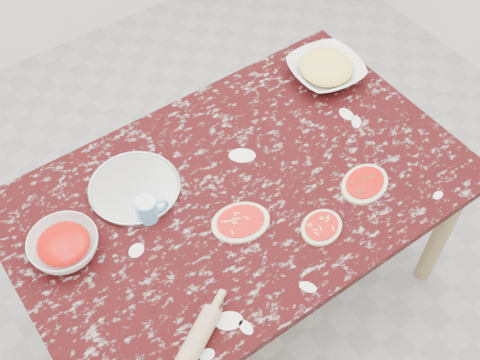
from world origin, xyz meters
name	(u,v)px	position (x,y,z in m)	size (l,w,h in m)	color
ground	(240,288)	(0.00, 0.00, 0.00)	(4.00, 4.00, 0.00)	gray
worktable	(240,202)	(0.00, 0.00, 0.67)	(1.60, 1.00, 0.75)	black
pizza_tray	(135,188)	(-0.30, 0.21, 0.76)	(0.32, 0.32, 0.01)	#B2B2B7
sauce_bowl	(64,246)	(-0.61, 0.12, 0.79)	(0.23, 0.23, 0.07)	white
cheese_bowl	(326,71)	(0.61, 0.26, 0.79)	(0.29, 0.29, 0.07)	white
flour_mug	(148,208)	(-0.32, 0.08, 0.80)	(0.11, 0.08, 0.09)	#62A0DC
pizza_left	(241,222)	(-0.08, -0.12, 0.76)	(0.23, 0.20, 0.02)	beige
pizza_mid	(321,227)	(0.13, -0.29, 0.76)	(0.18, 0.16, 0.02)	beige
pizza_right	(365,184)	(0.37, -0.24, 0.76)	(0.22, 0.19, 0.02)	beige
rolling_pin	(190,354)	(-0.47, -0.41, 0.78)	(0.06, 0.06, 0.30)	tan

